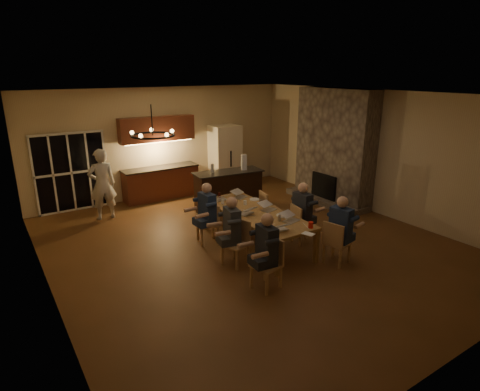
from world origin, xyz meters
name	(u,v)px	position (x,y,z in m)	size (l,w,h in m)	color
floor	(250,244)	(0.00, 0.00, 0.00)	(9.00, 9.00, 0.00)	brown
back_wall	(164,142)	(0.00, 4.52, 1.60)	(8.00, 0.04, 3.20)	beige
left_wall	(39,209)	(-4.02, 0.00, 1.60)	(0.04, 9.00, 3.20)	beige
right_wall	(377,153)	(4.02, 0.00, 1.60)	(0.04, 9.00, 3.20)	beige
ceiling	(251,94)	(0.00, 0.00, 3.22)	(8.00, 9.00, 0.04)	white
french_doors	(71,173)	(-2.70, 4.47, 1.05)	(1.86, 0.08, 2.10)	black
fireplace	(334,147)	(3.70, 1.20, 1.60)	(0.58, 2.50, 3.20)	#776C5D
kitchenette	(160,158)	(-0.30, 4.20, 1.20)	(2.24, 0.68, 2.40)	#5F2B1B
refrigerator	(225,157)	(1.90, 4.15, 1.00)	(0.90, 0.68, 2.00)	#F0E6C9
dining_table	(255,228)	(0.11, -0.05, 0.38)	(1.10, 2.88, 0.75)	#B28E47
bar_island	(228,191)	(0.81, 2.20, 0.54)	(1.86, 0.68, 1.08)	black
chair_left_near	(266,265)	(-0.81, -1.66, 0.45)	(0.44, 0.44, 0.89)	#AE7F57
chair_left_mid	(235,244)	(-0.78, -0.63, 0.45)	(0.44, 0.44, 0.89)	#AE7F57
chair_left_far	(208,224)	(-0.72, 0.60, 0.45)	(0.44, 0.44, 0.89)	#AE7F57
chair_right_near	(337,242)	(0.93, -1.66, 0.45)	(0.44, 0.44, 0.89)	#AE7F57
chair_right_mid	(303,224)	(1.02, -0.58, 0.45)	(0.44, 0.44, 0.89)	#AE7F57
chair_right_far	(271,209)	(1.02, 0.60, 0.45)	(0.44, 0.44, 0.89)	#AE7F57
person_left_near	(267,251)	(-0.79, -1.64, 0.69)	(0.60, 0.60, 1.38)	#22242B
person_right_near	(340,230)	(0.98, -1.67, 0.69)	(0.60, 0.60, 1.38)	navy
person_left_mid	(232,231)	(-0.80, -0.54, 0.69)	(0.60, 0.60, 1.38)	#383E43
person_right_mid	(302,213)	(1.00, -0.54, 0.69)	(0.60, 0.60, 1.38)	#22242B
person_left_far	(207,214)	(-0.73, 0.57, 0.69)	(0.60, 0.60, 1.38)	navy
standing_person	(102,184)	(-2.20, 3.38, 0.91)	(0.66, 0.44, 1.82)	silver
chandelier	(153,135)	(-2.46, -0.99, 2.75)	(0.65, 0.65, 0.03)	black
laptop_a	(279,224)	(-0.10, -1.11, 0.86)	(0.32, 0.28, 0.23)	silver
laptop_b	(291,216)	(0.40, -0.89, 0.86)	(0.32, 0.28, 0.23)	silver
laptop_c	(245,209)	(-0.14, -0.02, 0.86)	(0.32, 0.28, 0.23)	silver
laptop_d	(269,205)	(0.41, -0.11, 0.86)	(0.32, 0.28, 0.23)	silver
laptop_e	(220,195)	(-0.11, 1.09, 0.86)	(0.32, 0.28, 0.23)	silver
laptop_f	(241,193)	(0.40, 0.98, 0.86)	(0.32, 0.28, 0.23)	silver
mug_front	(265,217)	(0.03, -0.51, 0.80)	(0.07, 0.07, 0.10)	white
mug_mid	(245,203)	(0.19, 0.47, 0.80)	(0.07, 0.07, 0.10)	white
mug_back	(222,202)	(-0.20, 0.82, 0.80)	(0.08, 0.08, 0.10)	white
redcup_near	(311,225)	(0.47, -1.37, 0.81)	(0.10, 0.10, 0.12)	#B2140B
redcup_mid	(229,208)	(-0.32, 0.35, 0.81)	(0.08, 0.08, 0.12)	#B2140B
can_silver	(279,218)	(0.19, -0.75, 0.81)	(0.06, 0.06, 0.12)	#B2B2B7
can_cola	(219,195)	(-0.02, 1.27, 0.81)	(0.06, 0.06, 0.12)	#3F0F0C
can_right	(261,202)	(0.49, 0.30, 0.81)	(0.07, 0.07, 0.12)	#B2B2B7
plate_near	(283,215)	(0.45, -0.55, 0.76)	(0.27, 0.27, 0.02)	white
plate_left	(268,227)	(-0.20, -0.90, 0.76)	(0.24, 0.24, 0.02)	white
plate_far	(255,199)	(0.58, 0.65, 0.76)	(0.23, 0.23, 0.02)	white
notepad	(308,234)	(0.22, -1.58, 0.76)	(0.16, 0.22, 0.01)	white
bar_bottle	(212,169)	(0.37, 2.28, 1.20)	(0.07, 0.07, 0.24)	#99999E
bar_blender	(244,162)	(1.27, 2.13, 1.29)	(0.13, 0.13, 0.41)	silver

